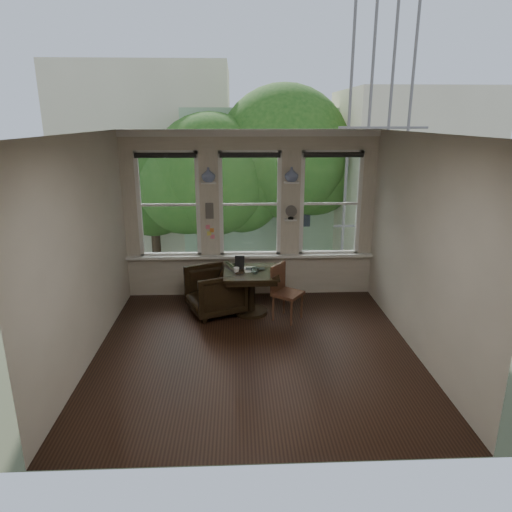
{
  "coord_description": "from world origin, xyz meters",
  "views": [
    {
      "loc": [
        -0.23,
        -5.85,
        3.18
      ],
      "look_at": [
        0.05,
        0.9,
        1.13
      ],
      "focal_mm": 32.0,
      "sensor_mm": 36.0,
      "label": 1
    }
  ],
  "objects_px": {
    "side_chair_right": "(288,293)",
    "armchair_left": "(215,291)",
    "table": "(251,292)",
    "mug": "(236,270)",
    "laptop": "(255,270)"
  },
  "relations": [
    {
      "from": "table",
      "to": "mug",
      "type": "bearing_deg",
      "value": -163.25
    },
    {
      "from": "armchair_left",
      "to": "table",
      "type": "bearing_deg",
      "value": 62.42
    },
    {
      "from": "table",
      "to": "side_chair_right",
      "type": "height_order",
      "value": "side_chair_right"
    },
    {
      "from": "armchair_left",
      "to": "side_chair_right",
      "type": "distance_m",
      "value": 1.25
    },
    {
      "from": "table",
      "to": "mug",
      "type": "xyz_separation_m",
      "value": [
        -0.24,
        -0.07,
        0.42
      ]
    },
    {
      "from": "side_chair_right",
      "to": "mug",
      "type": "xyz_separation_m",
      "value": [
        -0.83,
        0.2,
        0.34
      ]
    },
    {
      "from": "table",
      "to": "armchair_left",
      "type": "relative_size",
      "value": 1.05
    },
    {
      "from": "armchair_left",
      "to": "mug",
      "type": "bearing_deg",
      "value": 48.77
    },
    {
      "from": "mug",
      "to": "laptop",
      "type": "bearing_deg",
      "value": 18.86
    },
    {
      "from": "table",
      "to": "armchair_left",
      "type": "distance_m",
      "value": 0.61
    },
    {
      "from": "armchair_left",
      "to": "laptop",
      "type": "distance_m",
      "value": 0.78
    },
    {
      "from": "table",
      "to": "side_chair_right",
      "type": "relative_size",
      "value": 0.98
    },
    {
      "from": "side_chair_right",
      "to": "armchair_left",
      "type": "bearing_deg",
      "value": 110.98
    },
    {
      "from": "table",
      "to": "mug",
      "type": "distance_m",
      "value": 0.49
    },
    {
      "from": "mug",
      "to": "table",
      "type": "bearing_deg",
      "value": 16.75
    }
  ]
}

